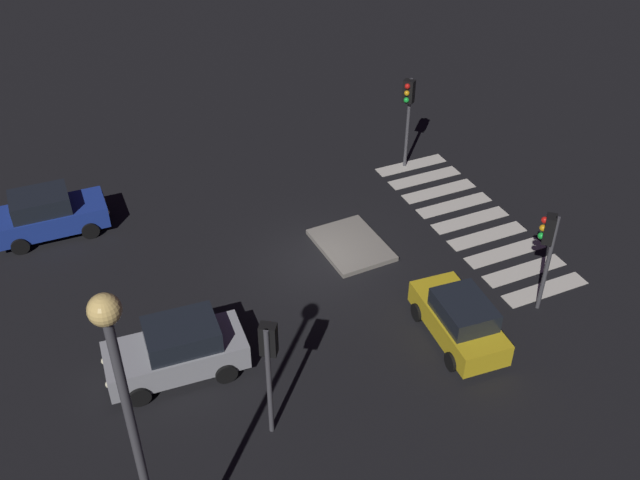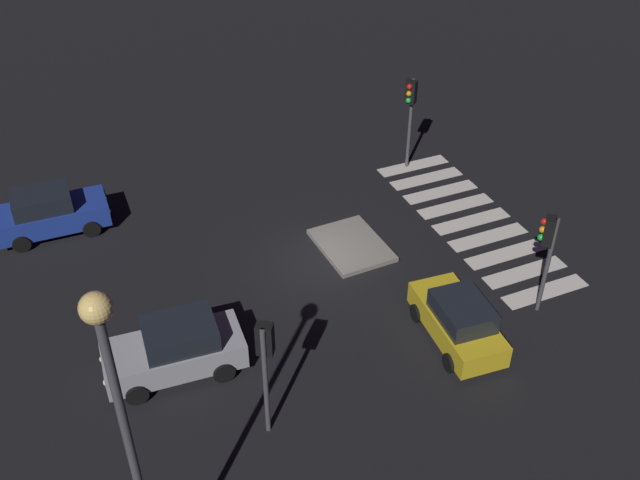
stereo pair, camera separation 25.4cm
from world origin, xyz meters
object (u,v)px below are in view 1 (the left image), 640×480
(car_yellow, at_px, (459,319))
(car_silver, at_px, (177,350))
(traffic_island, at_px, (351,245))
(traffic_light_south, at_px, (548,240))
(traffic_light_west, at_px, (269,352))
(street_lamp, at_px, (130,419))
(car_blue, at_px, (48,214))
(traffic_light_east, at_px, (408,102))

(car_yellow, xyz_separation_m, car_silver, (2.23, 8.40, 0.07))
(traffic_island, distance_m, traffic_light_south, 7.34)
(traffic_light_west, xyz_separation_m, street_lamp, (-3.39, 3.84, 3.02))
(car_yellow, height_order, traffic_light_west, traffic_light_west)
(traffic_light_west, distance_m, street_lamp, 5.95)
(street_lamp, bearing_deg, car_blue, 1.75)
(traffic_island, xyz_separation_m, car_blue, (5.47, 9.98, 0.79))
(street_lamp, bearing_deg, traffic_light_south, -71.76)
(traffic_island, bearing_deg, car_yellow, -170.74)
(car_yellow, bearing_deg, traffic_light_south, -81.12)
(traffic_island, bearing_deg, traffic_light_east, -47.48)
(car_silver, height_order, street_lamp, street_lamp)
(car_blue, bearing_deg, traffic_light_south, -36.53)
(traffic_light_south, bearing_deg, traffic_island, -10.42)
(car_silver, relative_size, traffic_light_south, 1.17)
(car_silver, bearing_deg, traffic_light_east, -143.57)
(car_yellow, xyz_separation_m, traffic_light_west, (-0.85, 6.60, 2.06))
(car_yellow, distance_m, traffic_light_south, 3.73)
(traffic_island, bearing_deg, street_lamp, 136.31)
(traffic_light_west, xyz_separation_m, traffic_light_south, (1.09, -9.76, -0.10))
(car_silver, xyz_separation_m, traffic_light_south, (-1.99, -11.56, 1.88))
(car_blue, height_order, traffic_light_east, traffic_light_east)
(traffic_light_east, xyz_separation_m, traffic_light_south, (-9.70, 0.52, -0.32))
(traffic_light_east, relative_size, street_lamp, 0.46)
(traffic_island, bearing_deg, car_blue, 61.28)
(car_blue, distance_m, traffic_light_east, 14.81)
(traffic_light_west, relative_size, traffic_light_south, 1.04)
(car_blue, bearing_deg, traffic_light_east, -3.51)
(car_blue, bearing_deg, car_silver, -73.00)
(car_yellow, bearing_deg, traffic_light_west, 101.84)
(car_silver, relative_size, traffic_light_west, 1.12)
(street_lamp, bearing_deg, car_silver, -17.50)
(car_yellow, relative_size, traffic_light_south, 1.08)
(car_blue, height_order, traffic_light_south, traffic_light_south)
(traffic_island, relative_size, street_lamp, 0.35)
(traffic_light_east, relative_size, traffic_light_south, 1.11)
(car_blue, height_order, car_yellow, car_blue)
(car_yellow, distance_m, traffic_light_west, 6.96)
(car_silver, distance_m, traffic_light_east, 14.50)
(car_yellow, bearing_deg, traffic_island, 13.78)
(traffic_light_south, height_order, street_lamp, street_lamp)
(car_blue, xyz_separation_m, street_lamp, (-15.42, -0.47, 5.02))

